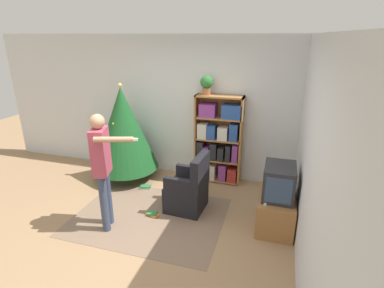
{
  "coord_description": "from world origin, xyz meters",
  "views": [
    {
      "loc": [
        1.63,
        -3.06,
        2.57
      ],
      "look_at": [
        0.42,
        0.94,
        1.05
      ],
      "focal_mm": 28.0,
      "sensor_mm": 36.0,
      "label": 1
    }
  ],
  "objects_px": {
    "bookshelf": "(218,141)",
    "potted_plant": "(207,84)",
    "christmas_tree": "(123,129)",
    "standing_person": "(102,163)",
    "television": "(279,182)",
    "armchair": "(189,190)"
  },
  "relations": [
    {
      "from": "bookshelf",
      "to": "standing_person",
      "type": "height_order",
      "value": "standing_person"
    },
    {
      "from": "armchair",
      "to": "bookshelf",
      "type": "bearing_deg",
      "value": 172.01
    },
    {
      "from": "christmas_tree",
      "to": "standing_person",
      "type": "height_order",
      "value": "christmas_tree"
    },
    {
      "from": "armchair",
      "to": "standing_person",
      "type": "height_order",
      "value": "standing_person"
    },
    {
      "from": "christmas_tree",
      "to": "standing_person",
      "type": "xyz_separation_m",
      "value": [
        0.51,
        -1.49,
        0.01
      ]
    },
    {
      "from": "armchair",
      "to": "standing_person",
      "type": "bearing_deg",
      "value": -47.84
    },
    {
      "from": "potted_plant",
      "to": "standing_person",
      "type": "bearing_deg",
      "value": -116.66
    },
    {
      "from": "television",
      "to": "christmas_tree",
      "type": "bearing_deg",
      "value": 163.83
    },
    {
      "from": "television",
      "to": "christmas_tree",
      "type": "xyz_separation_m",
      "value": [
        -2.77,
        0.8,
        0.26
      ]
    },
    {
      "from": "standing_person",
      "to": "potted_plant",
      "type": "relative_size",
      "value": 5.01
    },
    {
      "from": "standing_person",
      "to": "television",
      "type": "bearing_deg",
      "value": 89.94
    },
    {
      "from": "armchair",
      "to": "standing_person",
      "type": "xyz_separation_m",
      "value": [
        -0.95,
        -0.76,
        0.66
      ]
    },
    {
      "from": "bookshelf",
      "to": "potted_plant",
      "type": "xyz_separation_m",
      "value": [
        -0.24,
        0.01,
        1.01
      ]
    },
    {
      "from": "armchair",
      "to": "christmas_tree",
      "type": "bearing_deg",
      "value": -112.89
    },
    {
      "from": "standing_person",
      "to": "potted_plant",
      "type": "distance_m",
      "value": 2.24
    },
    {
      "from": "armchair",
      "to": "potted_plant",
      "type": "height_order",
      "value": "potted_plant"
    },
    {
      "from": "bookshelf",
      "to": "television",
      "type": "height_order",
      "value": "bookshelf"
    },
    {
      "from": "armchair",
      "to": "potted_plant",
      "type": "relative_size",
      "value": 2.8
    },
    {
      "from": "television",
      "to": "potted_plant",
      "type": "distance_m",
      "value": 2.08
    },
    {
      "from": "bookshelf",
      "to": "potted_plant",
      "type": "distance_m",
      "value": 1.04
    },
    {
      "from": "television",
      "to": "potted_plant",
      "type": "relative_size",
      "value": 1.67
    },
    {
      "from": "bookshelf",
      "to": "armchair",
      "type": "height_order",
      "value": "bookshelf"
    }
  ]
}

